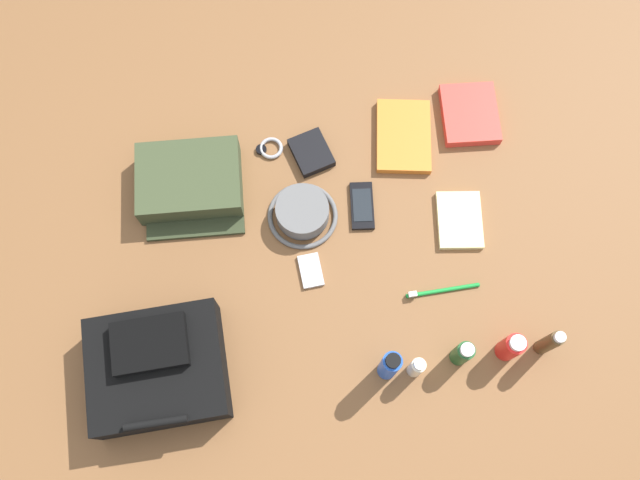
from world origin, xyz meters
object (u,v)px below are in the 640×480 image
object	(u,v)px
cell_phone	(362,206)
lotion_bottle	(417,367)
notepad	(460,220)
deodorant_spray	(390,366)
wristwatch	(270,148)
media_player	(311,270)
shampoo_bottle	(463,353)
sunscreen_spray	(511,347)
backpack	(158,368)
wallet	(311,153)
paperback_novel	(470,115)
bucket_hat	(302,213)
toothbrush	(439,291)
travel_guidebook	(403,136)
toiletry_pouch	(190,183)
cologne_bottle	(550,343)

from	to	relation	value
cell_phone	lotion_bottle	bearing A→B (deg)	97.07
notepad	deodorant_spray	bearing A→B (deg)	61.75
lotion_bottle	wristwatch	xyz separation A→B (m)	(0.26, -0.62, -0.04)
media_player	deodorant_spray	bearing A→B (deg)	118.05
shampoo_bottle	sunscreen_spray	bearing A→B (deg)	178.68
backpack	wallet	distance (m)	0.66
deodorant_spray	paperback_novel	distance (m)	0.71
bucket_hat	shampoo_bottle	distance (m)	0.51
backpack	deodorant_spray	size ratio (longest dim) A/B	1.87
cell_phone	notepad	distance (m)	0.25
bucket_hat	toothbrush	distance (m)	0.39
deodorant_spray	backpack	bearing A→B (deg)	-8.26
deodorant_spray	travel_guidebook	distance (m)	0.61
deodorant_spray	wallet	size ratio (longest dim) A/B	1.49
paperback_novel	media_player	size ratio (longest dim) A/B	2.11
backpack	cell_phone	world-z (taller)	backpack
toiletry_pouch	deodorant_spray	world-z (taller)	deodorant_spray
sunscreen_spray	bucket_hat	bearing A→B (deg)	-43.57
lotion_bottle	notepad	xyz separation A→B (m)	(-0.18, -0.35, -0.04)
sunscreen_spray	toothbrush	bearing A→B (deg)	-52.41
cell_phone	toothbrush	distance (m)	0.29
lotion_bottle	travel_guidebook	bearing A→B (deg)	-98.21
paperback_novel	travel_guidebook	distance (m)	0.19
shampoo_bottle	deodorant_spray	world-z (taller)	deodorant_spray
toiletry_pouch	travel_guidebook	distance (m)	0.57
backpack	wristwatch	world-z (taller)	backpack
cologne_bottle	wristwatch	size ratio (longest dim) A/B	2.09
wristwatch	notepad	bearing A→B (deg)	149.07
toiletry_pouch	cologne_bottle	distance (m)	0.95
cologne_bottle	sunscreen_spray	world-z (taller)	cologne_bottle
sunscreen_spray	wallet	distance (m)	0.69
bucket_hat	paperback_novel	bearing A→B (deg)	-155.67
bucket_hat	notepad	xyz separation A→B (m)	(-0.39, 0.07, -0.02)
cell_phone	wristwatch	distance (m)	0.29
travel_guidebook	backpack	bearing A→B (deg)	37.46
sunscreen_spray	deodorant_spray	distance (m)	0.29
toiletry_pouch	cologne_bottle	xyz separation A→B (m)	(-0.78, 0.53, 0.03)
toiletry_pouch	wallet	xyz separation A→B (m)	(-0.32, -0.05, -0.02)
paperback_novel	sunscreen_spray	bearing A→B (deg)	85.58
toothbrush	notepad	distance (m)	0.19
bucket_hat	backpack	bearing A→B (deg)	41.47
wristwatch	notepad	xyz separation A→B (m)	(-0.45, 0.27, 0.00)
paperback_novel	notepad	xyz separation A→B (m)	(0.09, 0.29, -0.00)
deodorant_spray	toothbrush	xyz separation A→B (m)	(-0.16, -0.17, -0.07)
shampoo_bottle	backpack	bearing A→B (deg)	-5.72
sunscreen_spray	deodorant_spray	xyz separation A→B (m)	(0.29, 0.00, 0.02)
paperback_novel	cell_phone	xyz separation A→B (m)	(0.32, 0.21, -0.01)
lotion_bottle	cologne_bottle	bearing A→B (deg)	-178.45
paperback_novel	media_player	world-z (taller)	paperback_novel
toothbrush	cologne_bottle	bearing A→B (deg)	141.30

